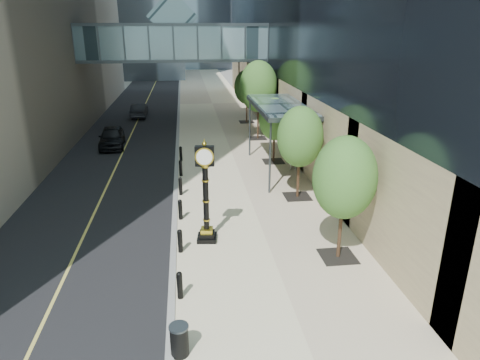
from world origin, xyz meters
name	(u,v)px	position (x,y,z in m)	size (l,w,h in m)	color
ground	(263,311)	(0.00, 0.00, 0.00)	(320.00, 320.00, 0.00)	gray
road	(145,105)	(-7.00, 40.00, 0.01)	(8.00, 180.00, 0.02)	black
sidewalk	(212,104)	(1.00, 40.00, 0.03)	(8.00, 180.00, 0.06)	beige
curb	(179,104)	(-3.00, 40.00, 0.04)	(0.25, 180.00, 0.07)	gray
skywalk	(174,40)	(-3.00, 28.00, 7.71)	(17.00, 4.20, 5.80)	#466470
entrance_canopy	(280,107)	(3.48, 14.00, 4.19)	(3.00, 8.00, 4.38)	#383F44
bollard_row	(181,198)	(-2.70, 9.00, 0.51)	(0.20, 16.20, 0.90)	black
street_trees	(272,106)	(3.60, 17.10, 3.67)	(3.05, 28.42, 6.28)	black
street_clock	(206,199)	(-1.56, 5.11, 1.97)	(0.92, 0.92, 4.40)	black
trash_bin	(179,341)	(-2.70, -1.69, 0.51)	(0.52, 0.52, 0.90)	black
pedestrian	(293,156)	(4.50, 14.12, 0.95)	(0.65, 0.43, 1.78)	beige
car_near	(112,137)	(-7.97, 21.49, 0.79)	(1.82, 4.52, 1.54)	black
car_far	(139,110)	(-6.95, 32.98, 0.70)	(1.44, 4.13, 1.36)	black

